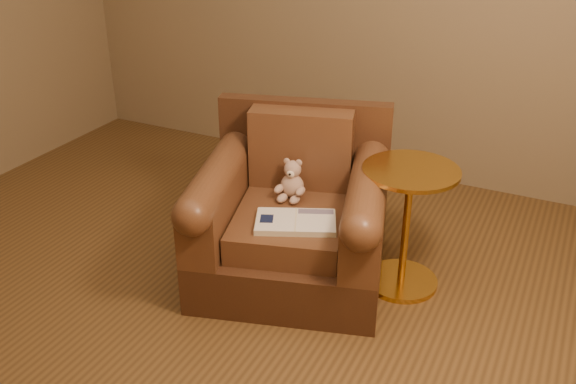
% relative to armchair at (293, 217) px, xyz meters
% --- Properties ---
extents(floor, '(4.00, 4.00, 0.00)m').
position_rel_armchair_xyz_m(floor, '(-0.32, -0.58, -0.32)').
color(floor, brown).
rests_on(floor, ground).
extents(armchair, '(1.11, 1.08, 0.82)m').
position_rel_armchair_xyz_m(armchair, '(0.00, 0.00, 0.00)').
color(armchair, '#432616').
rests_on(armchair, floor).
extents(teddy_bear, '(0.15, 0.17, 0.21)m').
position_rel_armchair_xyz_m(teddy_bear, '(-0.04, 0.07, 0.15)').
color(teddy_bear, tan).
rests_on(teddy_bear, armchair).
extents(guidebook, '(0.44, 0.36, 0.03)m').
position_rel_armchair_xyz_m(guidebook, '(0.10, -0.18, 0.09)').
color(guidebook, beige).
rests_on(guidebook, armchair).
extents(side_table, '(0.46, 0.46, 0.64)m').
position_rel_armchair_xyz_m(side_table, '(0.55, 0.13, 0.03)').
color(side_table, gold).
rests_on(side_table, floor).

